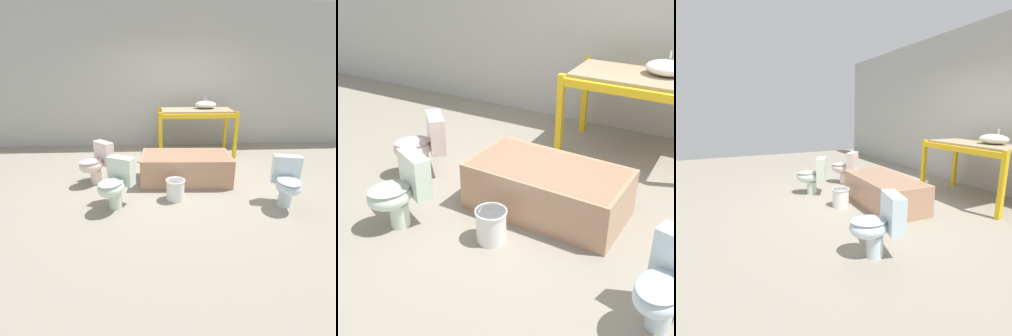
{
  "view_description": "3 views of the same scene",
  "coord_description": "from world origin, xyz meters",
  "views": [
    {
      "loc": [
        -0.4,
        -4.29,
        1.82
      ],
      "look_at": [
        -0.21,
        -0.73,
        0.46
      ],
      "focal_mm": 28.0,
      "sensor_mm": 36.0,
      "label": 1
    },
    {
      "loc": [
        1.62,
        -3.69,
        2.51
      ],
      "look_at": [
        -0.07,
        -0.63,
        0.63
      ],
      "focal_mm": 50.0,
      "sensor_mm": 36.0,
      "label": 2
    },
    {
      "loc": [
        3.56,
        -2.48,
        1.5
      ],
      "look_at": [
        -0.22,
        -0.72,
        0.61
      ],
      "focal_mm": 28.0,
      "sensor_mm": 36.0,
      "label": 3
    }
  ],
  "objects": [
    {
      "name": "toilet_far",
      "position": [
        -0.94,
        -1.02,
        0.36
      ],
      "size": [
        0.55,
        0.64,
        0.68
      ],
      "rotation": [
        0.0,
        0.0,
        -0.46
      ],
      "color": "silver",
      "rests_on": "ground_plane"
    },
    {
      "name": "toilet_near",
      "position": [
        -1.36,
        -0.16,
        0.36
      ],
      "size": [
        0.63,
        0.63,
        0.68
      ],
      "rotation": [
        0.0,
        0.0,
        -0.79
      ],
      "color": "silver",
      "rests_on": "ground_plane"
    },
    {
      "name": "toilet_extra",
      "position": [
        1.41,
        -1.09,
        0.36
      ],
      "size": [
        0.47,
        0.61,
        0.68
      ],
      "rotation": [
        0.0,
        0.0,
        -0.26
      ],
      "color": "silver",
      "rests_on": "ground_plane"
    },
    {
      "name": "ground_plane",
      "position": [
        0.0,
        0.0,
        0.0
      ],
      "size": [
        12.0,
        12.0,
        0.0
      ],
      "primitive_type": "plane",
      "color": "gray"
    },
    {
      "name": "shelving_rack",
      "position": [
        0.52,
        1.41,
        0.84
      ],
      "size": [
        1.64,
        0.9,
        0.99
      ],
      "color": "yellow",
      "rests_on": "ground_plane"
    },
    {
      "name": "warehouse_wall_rear",
      "position": [
        0.0,
        2.17,
        1.6
      ],
      "size": [
        10.8,
        0.08,
        3.2
      ],
      "color": "#ADADA8",
      "rests_on": "ground_plane"
    },
    {
      "name": "sink_basin",
      "position": [
        0.74,
        1.51,
        1.07
      ],
      "size": [
        0.46,
        0.37,
        0.24
      ],
      "color": "silver",
      "rests_on": "shelving_rack"
    },
    {
      "name": "bathtub_main",
      "position": [
        0.12,
        -0.16,
        0.27
      ],
      "size": [
        1.51,
        0.83,
        0.48
      ],
      "rotation": [
        0.0,
        0.0,
        -0.04
      ],
      "color": "tan",
      "rests_on": "ground_plane"
    },
    {
      "name": "bucket_white",
      "position": [
        -0.1,
        -0.83,
        0.16
      ],
      "size": [
        0.28,
        0.28,
        0.3
      ],
      "color": "white",
      "rests_on": "ground_plane"
    }
  ]
}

